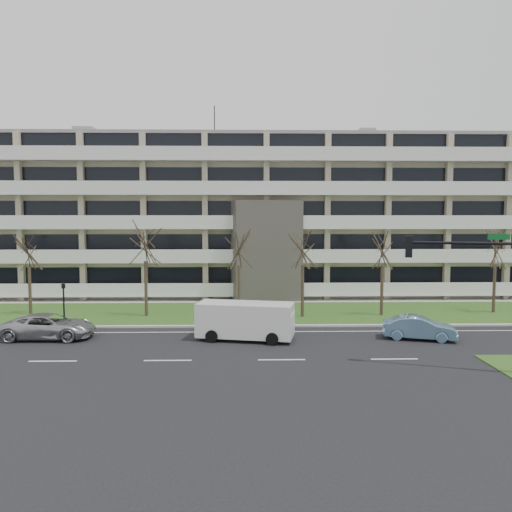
{
  "coord_description": "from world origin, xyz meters",
  "views": [
    {
      "loc": [
        -1.92,
        -25.79,
        7.5
      ],
      "look_at": [
        -1.14,
        10.0,
        4.74
      ],
      "focal_mm": 35.0,
      "sensor_mm": 36.0,
      "label": 1
    }
  ],
  "objects_px": {
    "blue_sedan": "(419,328)",
    "traffic_signal": "(483,283)",
    "white_van": "(247,318)",
    "silver_pickup": "(49,326)",
    "pedestrian_signal": "(64,297)"
  },
  "relations": [
    {
      "from": "white_van",
      "to": "silver_pickup",
      "type": "bearing_deg",
      "value": -170.81
    },
    {
      "from": "blue_sedan",
      "to": "traffic_signal",
      "type": "height_order",
      "value": "traffic_signal"
    },
    {
      "from": "white_van",
      "to": "traffic_signal",
      "type": "height_order",
      "value": "traffic_signal"
    },
    {
      "from": "white_van",
      "to": "pedestrian_signal",
      "type": "xyz_separation_m",
      "value": [
        -13.15,
        5.57,
        0.48
      ]
    },
    {
      "from": "silver_pickup",
      "to": "white_van",
      "type": "bearing_deg",
      "value": -91.1
    },
    {
      "from": "white_van",
      "to": "pedestrian_signal",
      "type": "bearing_deg",
      "value": 168.73
    },
    {
      "from": "traffic_signal",
      "to": "pedestrian_signal",
      "type": "relative_size",
      "value": 2.33
    },
    {
      "from": "silver_pickup",
      "to": "traffic_signal",
      "type": "relative_size",
      "value": 0.82
    },
    {
      "from": "silver_pickup",
      "to": "pedestrian_signal",
      "type": "xyz_separation_m",
      "value": [
        -0.9,
        5.04,
        1.07
      ]
    },
    {
      "from": "white_van",
      "to": "traffic_signal",
      "type": "xyz_separation_m",
      "value": [
        11.49,
        -6.48,
        2.99
      ]
    },
    {
      "from": "silver_pickup",
      "to": "traffic_signal",
      "type": "distance_m",
      "value": 25.0
    },
    {
      "from": "traffic_signal",
      "to": "white_van",
      "type": "bearing_deg",
      "value": 168.38
    },
    {
      "from": "blue_sedan",
      "to": "traffic_signal",
      "type": "relative_size",
      "value": 0.65
    },
    {
      "from": "blue_sedan",
      "to": "traffic_signal",
      "type": "xyz_separation_m",
      "value": [
        0.84,
        -6.31,
        3.63
      ]
    },
    {
      "from": "silver_pickup",
      "to": "white_van",
      "type": "relative_size",
      "value": 0.9
    }
  ]
}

